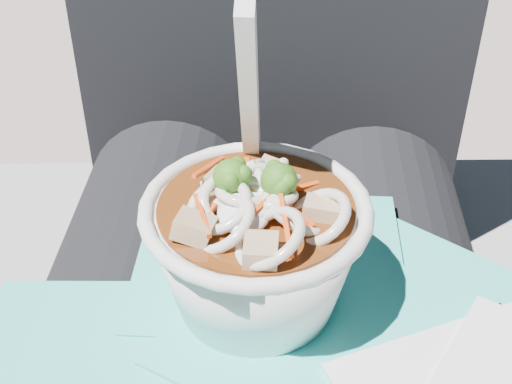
{
  "coord_description": "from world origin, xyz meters",
  "views": [
    {
      "loc": [
        0.01,
        -0.32,
        0.94
      ],
      "look_at": [
        -0.0,
        -0.0,
        0.71
      ],
      "focal_mm": 50.0,
      "sensor_mm": 36.0,
      "label": 1
    }
  ],
  "objects": [
    {
      "name": "person_body",
      "position": [
        -0.0,
        0.09,
        0.55
      ],
      "size": [
        0.34,
        0.94,
        1.0
      ],
      "color": "black",
      "rests_on": "ground"
    },
    {
      "name": "plastic_bag",
      "position": [
        0.01,
        -0.03,
        0.62
      ],
      "size": [
        0.37,
        0.32,
        0.01
      ],
      "color": "#2DBFB7",
      "rests_on": "lap"
    },
    {
      "name": "udon_bowl",
      "position": [
        -0.0,
        -0.0,
        0.67
      ],
      "size": [
        0.15,
        0.15,
        0.19
      ],
      "color": "white",
      "rests_on": "plastic_bag"
    }
  ]
}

